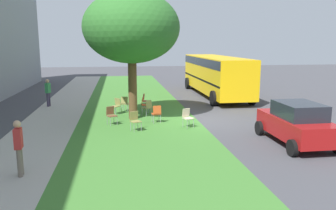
% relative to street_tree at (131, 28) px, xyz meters
% --- Properties ---
extents(ground, '(80.00, 80.00, 0.00)m').
position_rel_street_tree_xyz_m(ground, '(-1.03, -3.44, -4.63)').
color(ground, '#424247').
extents(grass_verge, '(48.00, 6.00, 0.01)m').
position_rel_street_tree_xyz_m(grass_verge, '(-1.03, -0.24, -4.62)').
color(grass_verge, '#3D752D').
rests_on(grass_verge, ground).
extents(sidewalk_strip, '(48.00, 2.80, 0.01)m').
position_rel_street_tree_xyz_m(sidewalk_strip, '(-1.03, 4.16, -4.62)').
color(sidewalk_strip, '#ADA89E').
rests_on(sidewalk_strip, ground).
extents(street_tree, '(4.83, 4.83, 6.43)m').
position_rel_street_tree_xyz_m(street_tree, '(0.00, 0.00, 0.00)').
color(street_tree, brown).
rests_on(street_tree, ground).
extents(chair_0, '(0.47, 0.48, 0.88)m').
position_rel_street_tree_xyz_m(chair_0, '(1.47, -0.69, -4.11)').
color(chair_0, '#C64C1E').
rests_on(chair_0, ground).
extents(chair_1, '(0.56, 0.56, 0.88)m').
position_rel_street_tree_xyz_m(chair_1, '(-1.13, 1.10, -4.11)').
color(chair_1, brown).
rests_on(chair_1, ground).
extents(chair_2, '(0.59, 0.59, 0.88)m').
position_rel_street_tree_xyz_m(chair_2, '(1.31, 0.86, -4.11)').
color(chair_2, olive).
rests_on(chair_2, ground).
extents(chair_3, '(0.50, 0.51, 0.88)m').
position_rel_street_tree_xyz_m(chair_3, '(2.72, -0.87, -4.11)').
color(chair_3, '#B7332D').
rests_on(chair_3, ground).
extents(chair_4, '(0.55, 0.55, 0.88)m').
position_rel_street_tree_xyz_m(chair_4, '(-2.48, 0.02, -4.11)').
color(chair_4, olive).
rests_on(chair_4, ground).
extents(chair_5, '(0.59, 0.58, 0.88)m').
position_rel_street_tree_xyz_m(chair_5, '(0.50, -0.79, -4.11)').
color(chair_5, olive).
rests_on(chair_5, ground).
extents(chair_6, '(0.47, 0.47, 0.88)m').
position_rel_street_tree_xyz_m(chair_6, '(-1.12, -1.10, -4.11)').
color(chair_6, '#C64C1E').
rests_on(chair_6, ground).
extents(chair_7, '(0.54, 0.53, 0.88)m').
position_rel_street_tree_xyz_m(chair_7, '(1.92, 0.37, -4.11)').
color(chair_7, olive).
rests_on(chair_7, ground).
extents(chair_8, '(0.55, 0.55, 0.88)m').
position_rel_street_tree_xyz_m(chair_8, '(-2.18, -2.43, -4.11)').
color(chair_8, beige).
rests_on(chair_8, ground).
extents(parked_car, '(3.70, 1.92, 1.65)m').
position_rel_street_tree_xyz_m(parked_car, '(-5.38, -6.09, -3.79)').
color(parked_car, maroon).
rests_on(parked_car, ground).
extents(school_bus, '(10.40, 2.80, 2.88)m').
position_rel_street_tree_xyz_m(school_bus, '(6.88, -6.40, -2.87)').
color(school_bus, yellow).
rests_on(school_bus, ground).
extents(pedestrian_0, '(0.38, 0.23, 1.69)m').
position_rel_street_tree_xyz_m(pedestrian_0, '(-7.19, 3.66, -3.70)').
color(pedestrian_0, '#726659').
rests_on(pedestrian_0, ground).
extents(pedestrian_1, '(0.40, 0.30, 1.69)m').
position_rel_street_tree_xyz_m(pedestrian_1, '(4.21, 5.03, -3.70)').
color(pedestrian_1, '#3F3851').
rests_on(pedestrian_1, ground).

